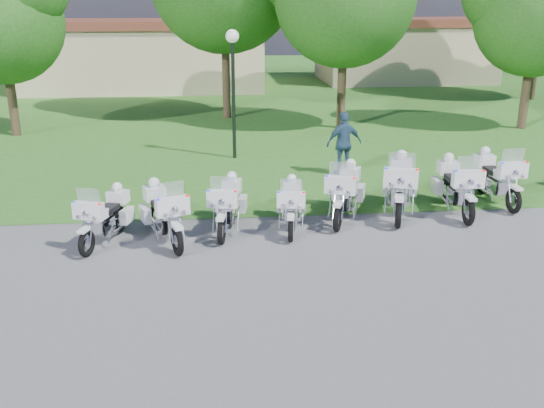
{
  "coord_description": "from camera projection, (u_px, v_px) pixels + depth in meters",
  "views": [
    {
      "loc": [
        -2.04,
        -11.28,
        5.14
      ],
      "look_at": [
        -0.82,
        1.2,
        0.95
      ],
      "focal_mm": 40.0,
      "sensor_mm": 36.0,
      "label": 1
    }
  ],
  "objects": [
    {
      "name": "motorcycle_1",
      "position": [
        164.0,
        213.0,
        13.57
      ],
      "size": [
        1.26,
        2.24,
        1.57
      ],
      "rotation": [
        0.0,
        0.0,
        3.48
      ],
      "color": "black",
      "rests_on": "ground"
    },
    {
      "name": "motorcycle_0",
      "position": [
        105.0,
        216.0,
        13.52
      ],
      "size": [
        1.13,
        2.09,
        1.45
      ],
      "rotation": [
        0.0,
        0.0,
        2.83
      ],
      "color": "black",
      "rests_on": "ground"
    },
    {
      "name": "grass_lawn",
      "position": [
        245.0,
        88.0,
        37.94
      ],
      "size": [
        100.0,
        48.0,
        0.01
      ],
      "primitive_type": "cube",
      "color": "#306A21",
      "rests_on": "ground"
    },
    {
      "name": "building_west",
      "position": [
        147.0,
        54.0,
        37.68
      ],
      "size": [
        14.56,
        8.32,
        4.1
      ],
      "color": "#C5AD8E",
      "rests_on": "ground"
    },
    {
      "name": "motorcycle_3",
      "position": [
        291.0,
        204.0,
        14.32
      ],
      "size": [
        0.87,
        2.1,
        1.41
      ],
      "rotation": [
        0.0,
        0.0,
        3.0
      ],
      "color": "black",
      "rests_on": "ground"
    },
    {
      "name": "motorcycle_7",
      "position": [
        496.0,
        177.0,
        16.25
      ],
      "size": [
        0.82,
        2.43,
        1.63
      ],
      "rotation": [
        0.0,
        0.0,
        3.17
      ],
      "color": "black",
      "rests_on": "ground"
    },
    {
      "name": "motorcycle_6",
      "position": [
        456.0,
        185.0,
        15.44
      ],
      "size": [
        0.91,
        2.48,
        1.67
      ],
      "rotation": [
        0.0,
        0.0,
        3.07
      ],
      "color": "black",
      "rests_on": "ground"
    },
    {
      "name": "motorcycle_4",
      "position": [
        345.0,
        192.0,
        14.99
      ],
      "size": [
        1.35,
        2.3,
        1.63
      ],
      "rotation": [
        0.0,
        0.0,
        2.77
      ],
      "color": "black",
      "rests_on": "ground"
    },
    {
      "name": "tree_3",
      "position": [
        536.0,
        2.0,
        24.31
      ],
      "size": [
        5.81,
        4.96,
        7.75
      ],
      "color": "#38281C",
      "rests_on": "ground"
    },
    {
      "name": "lamp_post",
      "position": [
        233.0,
        63.0,
        19.98
      ],
      "size": [
        0.44,
        0.44,
        4.3
      ],
      "color": "black",
      "rests_on": "ground"
    },
    {
      "name": "building_east",
      "position": [
        403.0,
        49.0,
        41.14
      ],
      "size": [
        11.44,
        7.28,
        4.1
      ],
      "color": "#C5AD8E",
      "rests_on": "ground"
    },
    {
      "name": "motorcycle_5",
      "position": [
        400.0,
        185.0,
        15.29
      ],
      "size": [
        1.38,
        2.57,
        1.78
      ],
      "rotation": [
        0.0,
        0.0,
        2.83
      ],
      "color": "black",
      "rests_on": "ground"
    },
    {
      "name": "bystander_c",
      "position": [
        344.0,
        144.0,
        18.7
      ],
      "size": [
        1.23,
        0.73,
        1.96
      ],
      "primitive_type": "imported",
      "rotation": [
        0.0,
        0.0,
        3.37
      ],
      "color": "#325478",
      "rests_on": "ground"
    },
    {
      "name": "motorcycle_2",
      "position": [
        228.0,
        204.0,
        14.22
      ],
      "size": [
        0.99,
        2.23,
        1.51
      ],
      "rotation": [
        0.0,
        0.0,
        2.96
      ],
      "color": "black",
      "rests_on": "ground"
    },
    {
      "name": "ground",
      "position": [
        317.0,
        265.0,
        12.46
      ],
      "size": [
        100.0,
        100.0,
        0.0
      ],
      "primitive_type": "plane",
      "color": "#515256",
      "rests_on": "ground"
    }
  ]
}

